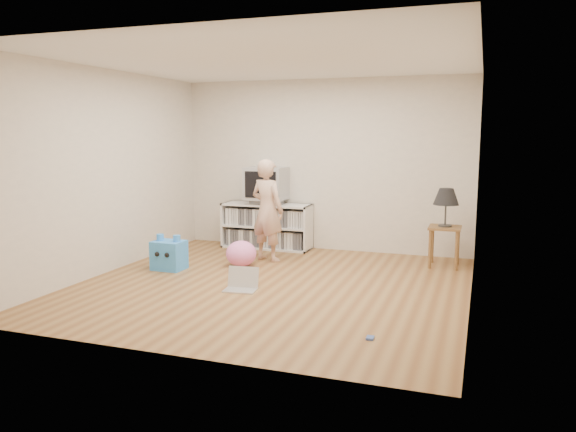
# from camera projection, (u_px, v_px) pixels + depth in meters

# --- Properties ---
(ground) EXTENTS (4.50, 4.50, 0.00)m
(ground) POSITION_uv_depth(u_px,v_px,m) (272.00, 285.00, 6.68)
(ground) COLOR brown
(ground) RESTS_ON ground
(walls) EXTENTS (4.52, 4.52, 2.60)m
(walls) POSITION_uv_depth(u_px,v_px,m) (271.00, 176.00, 6.48)
(walls) COLOR silver
(walls) RESTS_ON ground
(ceiling) EXTENTS (4.50, 4.50, 0.01)m
(ceiling) POSITION_uv_depth(u_px,v_px,m) (271.00, 61.00, 6.29)
(ceiling) COLOR white
(ceiling) RESTS_ON walls
(media_unit) EXTENTS (1.40, 0.45, 0.70)m
(media_unit) POSITION_uv_depth(u_px,v_px,m) (267.00, 226.00, 8.80)
(media_unit) COLOR white
(media_unit) RESTS_ON ground
(dvd_deck) EXTENTS (0.45, 0.35, 0.07)m
(dvd_deck) POSITION_uv_depth(u_px,v_px,m) (267.00, 202.00, 8.73)
(dvd_deck) COLOR gray
(dvd_deck) RESTS_ON media_unit
(crt_tv) EXTENTS (0.60, 0.53, 0.50)m
(crt_tv) POSITION_uv_depth(u_px,v_px,m) (267.00, 183.00, 8.69)
(crt_tv) COLOR #9C9CA1
(crt_tv) RESTS_ON dvd_deck
(side_table) EXTENTS (0.42, 0.42, 0.55)m
(side_table) POSITION_uv_depth(u_px,v_px,m) (445.00, 236.00, 7.55)
(side_table) COLOR brown
(side_table) RESTS_ON ground
(table_lamp) EXTENTS (0.34, 0.34, 0.52)m
(table_lamp) POSITION_uv_depth(u_px,v_px,m) (446.00, 198.00, 7.47)
(table_lamp) COLOR #333333
(table_lamp) RESTS_ON side_table
(person) EXTENTS (0.60, 0.49, 1.44)m
(person) POSITION_uv_depth(u_px,v_px,m) (267.00, 210.00, 7.87)
(person) COLOR #CEA58D
(person) RESTS_ON ground
(laptop) EXTENTS (0.40, 0.33, 0.25)m
(laptop) POSITION_uv_depth(u_px,v_px,m) (242.00, 284.00, 6.49)
(laptop) COLOR silver
(laptop) RESTS_ON ground
(playing_cards) EXTENTS (0.07, 0.09, 0.02)m
(playing_cards) POSITION_uv_depth(u_px,v_px,m) (370.00, 338.00, 4.94)
(playing_cards) COLOR #415DAE
(playing_cards) RESTS_ON ground
(plush_blue) EXTENTS (0.41, 0.36, 0.47)m
(plush_blue) POSITION_uv_depth(u_px,v_px,m) (169.00, 255.00, 7.42)
(plush_blue) COLOR #318EFF
(plush_blue) RESTS_ON ground
(plush_pink) EXTENTS (0.54, 0.54, 0.35)m
(plush_pink) POSITION_uv_depth(u_px,v_px,m) (241.00, 254.00, 7.59)
(plush_pink) COLOR #FF77C7
(plush_pink) RESTS_ON ground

